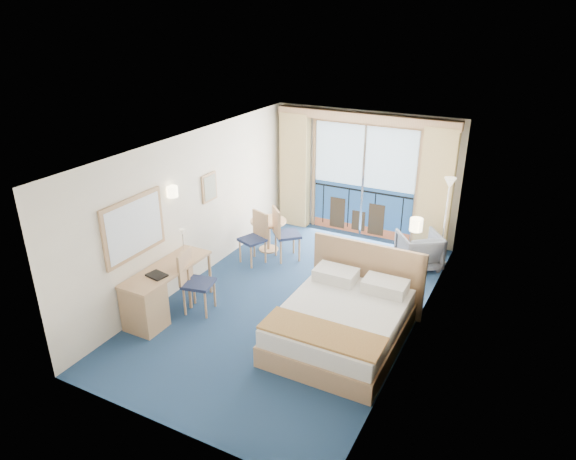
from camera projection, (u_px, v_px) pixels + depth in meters
The scene contains 22 objects.
floor at pixel (295, 301), 8.74m from camera, with size 6.50×6.50×0.00m, color navy.
room_walls at pixel (295, 203), 8.03m from camera, with size 4.04×6.54×2.72m.
balcony_door at pixel (363, 184), 10.91m from camera, with size 2.36×0.03×2.52m.
curtain_left at pixel (295, 170), 11.39m from camera, with size 0.65×0.22×2.55m, color #D6C276.
curtain_right at pixel (436, 192), 10.08m from camera, with size 0.65×0.22×2.55m, color #D6C276.
pelmet at pixel (365, 118), 10.24m from camera, with size 3.80×0.25×0.18m, color tan.
mirror at pixel (134, 227), 7.73m from camera, with size 0.05×1.25×0.95m.
wall_print at pixel (209, 187), 9.30m from camera, with size 0.04×0.42×0.52m.
sconce_left at pixel (172, 192), 8.33m from camera, with size 0.18×0.18×0.18m, color #FCE8B0.
sconce_right at pixel (416, 225), 7.06m from camera, with size 0.18×0.18×0.18m, color #FCE8B0.
bed at pixel (343, 321), 7.60m from camera, with size 1.87×2.22×1.18m.
nightstand at pixel (409, 296), 8.40m from camera, with size 0.39×0.37×0.51m, color tan.
phone at pixel (410, 281), 8.27m from camera, with size 0.19×0.15×0.08m, color white.
armchair at pixel (419, 250), 9.79m from camera, with size 0.74×0.76×0.69m, color #464A55.
floor_lamp at pixel (448, 200), 9.52m from camera, with size 0.24×0.24×1.74m.
desk at pixel (150, 300), 7.95m from camera, with size 0.58×1.67×0.79m.
desk_chair at pixel (193, 278), 8.26m from camera, with size 0.55×0.54×1.06m.
folder at pixel (157, 275), 7.92m from camera, with size 0.30×0.22×0.03m, color black.
desk_lamp at pixel (183, 236), 8.48m from camera, with size 0.12×0.12×0.45m.
round_table at pixel (268, 228), 10.41m from camera, with size 0.73×0.73×0.65m.
table_chair_a at pixel (283, 231), 9.97m from camera, with size 0.66×0.66×1.08m.
table_chair_b at pixel (256, 235), 9.91m from camera, with size 0.56×0.57×1.01m.
Camera 1 is at (3.36, -6.74, 4.59)m, focal length 32.00 mm.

